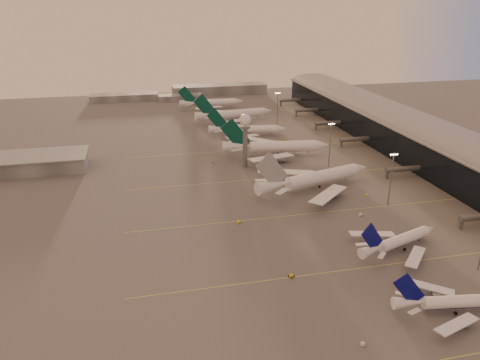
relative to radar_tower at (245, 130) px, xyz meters
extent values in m
plane|color=#575555|center=(-5.00, -120.00, -20.95)|extent=(700.00, 700.00, 0.00)
cube|color=#EFE154|center=(25.00, -155.00, -20.94)|extent=(180.00, 0.25, 0.02)
cube|color=#EFE154|center=(25.00, -110.00, -20.94)|extent=(180.00, 0.25, 0.02)
cube|color=#EFE154|center=(25.00, -65.00, -20.94)|extent=(180.00, 0.25, 0.02)
cube|color=#EFE154|center=(25.00, -20.00, -20.94)|extent=(180.00, 0.25, 0.02)
cube|color=#EFE154|center=(25.00, 30.00, -20.94)|extent=(180.00, 0.25, 0.02)
cube|color=black|center=(103.00, -10.00, -11.95)|extent=(36.00, 360.00, 18.00)
cylinder|color=gray|center=(103.00, -10.00, -2.95)|extent=(10.08, 360.00, 10.08)
cube|color=gray|center=(103.00, -10.00, -2.75)|extent=(40.00, 362.00, 0.80)
cube|color=slate|center=(67.00, -92.00, -18.75)|extent=(1.20, 1.20, 4.40)
cylinder|color=slate|center=(77.00, -34.00, -16.45)|extent=(22.00, 2.80, 2.80)
cube|color=slate|center=(67.00, -34.00, -18.75)|extent=(1.20, 1.20, 4.40)
cylinder|color=slate|center=(77.00, 22.00, -16.45)|extent=(22.00, 2.80, 2.80)
cube|color=slate|center=(67.00, 22.00, -18.75)|extent=(1.20, 1.20, 4.40)
cylinder|color=slate|center=(77.00, 64.00, -16.45)|extent=(22.00, 2.80, 2.80)
cube|color=slate|center=(67.00, 64.00, -18.75)|extent=(1.20, 1.20, 4.40)
cylinder|color=slate|center=(77.00, 106.00, -16.45)|extent=(22.00, 2.80, 2.80)
cube|color=slate|center=(67.00, 106.00, -18.75)|extent=(1.20, 1.20, 4.40)
cylinder|color=slate|center=(77.00, 146.00, -16.45)|extent=(22.00, 2.80, 2.80)
cube|color=slate|center=(67.00, 146.00, -18.75)|extent=(1.20, 1.20, 4.40)
cube|color=slate|center=(-125.00, 20.00, -16.95)|extent=(80.00, 25.00, 8.00)
cube|color=gray|center=(-125.00, 20.00, -12.75)|extent=(82.00, 27.00, 0.60)
cylinder|color=slate|center=(0.00, 0.00, -9.95)|extent=(2.60, 2.60, 22.00)
cylinder|color=slate|center=(0.00, 0.00, 1.55)|extent=(5.20, 5.20, 1.20)
sphere|color=white|center=(0.00, 0.00, 5.45)|extent=(6.40, 6.40, 6.40)
cylinder|color=slate|center=(0.00, 0.00, 9.15)|extent=(0.16, 0.16, 2.00)
cylinder|color=slate|center=(50.00, -65.00, -8.45)|extent=(0.56, 0.56, 25.00)
cube|color=slate|center=(50.00, -65.00, 3.55)|extent=(3.60, 0.25, 0.25)
sphere|color=#FFEABF|center=(48.50, -65.00, 3.15)|extent=(0.56, 0.56, 0.56)
sphere|color=#FFEABF|center=(49.50, -65.00, 3.15)|extent=(0.56, 0.56, 0.56)
sphere|color=#FFEABF|center=(50.50, -65.00, 3.15)|extent=(0.56, 0.56, 0.56)
sphere|color=#FFEABF|center=(51.50, -65.00, 3.15)|extent=(0.56, 0.56, 0.56)
cylinder|color=slate|center=(45.00, -10.00, -8.45)|extent=(0.56, 0.56, 25.00)
cube|color=slate|center=(45.00, -10.00, 3.55)|extent=(3.60, 0.25, 0.25)
sphere|color=#FFEABF|center=(43.50, -10.00, 3.15)|extent=(0.56, 0.56, 0.56)
sphere|color=#FFEABF|center=(44.50, -10.00, 3.15)|extent=(0.56, 0.56, 0.56)
sphere|color=#FFEABF|center=(45.50, -10.00, 3.15)|extent=(0.56, 0.56, 0.56)
sphere|color=#FFEABF|center=(46.50, -10.00, 3.15)|extent=(0.56, 0.56, 0.56)
cylinder|color=slate|center=(43.00, 80.00, -8.45)|extent=(0.56, 0.56, 25.00)
cube|color=slate|center=(43.00, 80.00, 3.55)|extent=(3.60, 0.25, 0.25)
sphere|color=#FFEABF|center=(41.50, 80.00, 3.15)|extent=(0.56, 0.56, 0.56)
sphere|color=#FFEABF|center=(42.50, 80.00, 3.15)|extent=(0.56, 0.56, 0.56)
sphere|color=#FFEABF|center=(43.50, 80.00, 3.15)|extent=(0.56, 0.56, 0.56)
sphere|color=#FFEABF|center=(44.50, 80.00, 3.15)|extent=(0.56, 0.56, 0.56)
cube|color=slate|center=(-65.00, 200.00, -17.95)|extent=(60.00, 18.00, 6.00)
cube|color=slate|center=(25.00, 210.00, -16.45)|extent=(90.00, 20.00, 9.00)
cube|color=slate|center=(-15.00, 190.00, -18.45)|extent=(40.00, 15.00, 5.00)
cylinder|color=white|center=(31.37, -138.43, -17.92)|extent=(22.10, 6.95, 3.71)
cylinder|color=#070A68|center=(31.37, -138.43, -18.76)|extent=(21.51, 5.86, 2.67)
cone|color=white|center=(16.09, -136.10, -17.46)|extent=(9.59, 5.04, 3.71)
cube|color=white|center=(24.71, -146.65, -18.57)|extent=(16.08, 8.66, 1.17)
cylinder|color=gray|center=(27.66, -144.91, -20.27)|extent=(4.53, 3.02, 2.41)
cube|color=gray|center=(27.66, -144.91, -19.22)|extent=(0.33, 0.29, 1.48)
cube|color=white|center=(27.46, -128.60, -18.57)|extent=(14.82, 12.34, 1.17)
cylinder|color=gray|center=(29.76, -131.13, -20.27)|extent=(4.53, 3.02, 2.41)
cube|color=gray|center=(29.76, -131.13, -19.22)|extent=(0.33, 0.29, 1.48)
cube|color=#070A68|center=(15.64, -136.03, -12.87)|extent=(10.12, 1.87, 11.06)
cube|color=white|center=(15.48, -140.28, -17.37)|extent=(4.50, 2.77, 0.24)
cube|color=white|center=(16.75, -131.94, -17.37)|extent=(4.37, 3.70, 0.24)
cylinder|color=black|center=(29.96, -136.04, -20.41)|extent=(1.14, 0.64, 1.07)
cylinder|color=black|center=(29.31, -140.29, -20.41)|extent=(1.14, 0.64, 1.07)
cylinder|color=white|center=(35.96, -100.82, -17.64)|extent=(23.82, 11.65, 4.05)
cylinder|color=#070A68|center=(35.96, -100.82, -18.55)|extent=(23.00, 10.42, 2.92)
cone|color=white|center=(49.37, -96.15, -17.64)|extent=(5.68, 5.34, 4.05)
cone|color=white|center=(20.00, -106.37, -17.14)|extent=(10.76, 7.11, 4.05)
cube|color=white|center=(33.71, -112.16, -18.35)|extent=(14.63, 15.34, 1.27)
cylinder|color=gray|center=(35.68, -108.98, -20.20)|extent=(5.22, 4.00, 2.63)
cube|color=gray|center=(35.68, -108.98, -19.06)|extent=(0.39, 0.36, 1.62)
cube|color=white|center=(27.16, -93.32, -18.35)|extent=(17.63, 6.58, 1.27)
cylinder|color=gray|center=(30.67, -94.59, -20.20)|extent=(5.22, 4.00, 2.63)
cube|color=gray|center=(30.67, -94.59, -19.06)|extent=(0.39, 0.36, 1.62)
cube|color=#070A68|center=(19.52, -106.53, -12.12)|extent=(10.63, 4.01, 12.08)
cube|color=white|center=(21.54, -110.71, -17.03)|extent=(4.47, 4.49, 0.27)
cube|color=white|center=(18.51, -102.00, -17.03)|extent=(4.78, 2.26, 0.27)
cylinder|color=black|center=(44.50, -97.84, -20.42)|extent=(0.53, 0.53, 1.07)
cylinder|color=black|center=(33.37, -99.23, -20.36)|extent=(1.28, 0.89, 1.17)
cylinder|color=black|center=(34.91, -103.66, -20.36)|extent=(1.28, 0.89, 1.17)
cylinder|color=white|center=(29.62, -37.91, -16.59)|extent=(40.43, 17.21, 6.29)
cylinder|color=white|center=(29.62, -37.91, -18.00)|extent=(39.17, 15.30, 4.53)
cone|color=white|center=(52.70, -31.25, -16.59)|extent=(9.23, 8.21, 6.29)
cone|color=white|center=(2.16, -45.84, -15.80)|extent=(17.97, 10.73, 6.29)
cube|color=white|center=(24.82, -56.72, -17.69)|extent=(25.41, 24.92, 1.87)
cylinder|color=gray|center=(28.40, -51.57, -20.24)|extent=(8.62, 6.09, 4.09)
cube|color=gray|center=(28.40, -51.57, -18.79)|extent=(0.36, 0.33, 2.52)
cube|color=white|center=(15.53, -24.55, -17.69)|extent=(29.66, 12.51, 1.87)
cylinder|color=gray|center=(21.31, -27.00, -20.24)|extent=(8.62, 6.09, 4.09)
cube|color=gray|center=(21.31, -27.00, -18.79)|extent=(0.36, 0.33, 2.52)
cube|color=#9A9CA1|center=(1.35, -46.07, -8.37)|extent=(16.85, 5.18, 18.67)
cube|color=white|center=(4.00, -53.42, -15.64)|extent=(7.74, 7.39, 0.25)
cube|color=white|center=(-0.32, -38.45, -15.64)|extent=(8.18, 4.22, 0.25)
cylinder|color=black|center=(44.32, -33.67, -20.44)|extent=(0.51, 0.51, 1.01)
cylinder|color=black|center=(25.88, -36.67, -20.39)|extent=(1.21, 0.80, 1.12)
cylinder|color=black|center=(27.11, -40.96, -20.39)|extent=(1.21, 0.80, 1.12)
cylinder|color=white|center=(26.34, 14.27, -16.53)|extent=(39.25, 11.35, 6.25)
cylinder|color=white|center=(26.34, 14.27, -17.94)|extent=(38.24, 9.51, 4.50)
cone|color=white|center=(49.26, 11.20, -16.53)|extent=(8.27, 7.19, 6.25)
cone|color=white|center=(-0.92, 17.92, -15.75)|extent=(16.94, 8.36, 6.25)
cube|color=white|center=(14.71, -0.62, -17.62)|extent=(28.65, 15.90, 1.85)
cylinder|color=gray|center=(19.92, 2.57, -20.19)|extent=(7.98, 5.02, 4.06)
cube|color=gray|center=(19.92, 2.57, -18.72)|extent=(0.36, 0.31, 2.50)
cube|color=white|center=(19.04, 31.70, -17.62)|extent=(26.67, 21.69, 1.85)
cylinder|color=gray|center=(23.23, 27.25, -20.19)|extent=(7.98, 5.02, 4.06)
cube|color=gray|center=(23.23, 27.25, -18.72)|extent=(0.36, 0.31, 2.50)
cube|color=#073C30|center=(-1.73, 18.03, -8.28)|extent=(17.09, 2.66, 18.50)
cube|color=white|center=(-2.19, 10.53, -15.59)|extent=(8.01, 5.03, 0.27)
cube|color=white|center=(-0.20, 25.40, -15.59)|extent=(7.80, 6.50, 0.27)
cylinder|color=black|center=(40.94, 12.31, -20.41)|extent=(0.54, 0.54, 1.08)
cylinder|color=black|center=(23.56, 17.03, -20.36)|extent=(1.25, 0.69, 1.19)
cylinder|color=black|center=(22.93, 12.33, -20.36)|extent=(1.25, 0.69, 1.19)
cylinder|color=white|center=(19.40, 58.73, -17.29)|extent=(32.53, 9.82, 5.18)
cylinder|color=white|center=(19.40, 58.73, -18.45)|extent=(31.68, 8.29, 3.73)
cone|color=white|center=(38.36, 55.93, -17.29)|extent=(6.91, 6.03, 5.18)
cone|color=white|center=(-3.15, 62.06, -16.64)|extent=(14.08, 7.09, 5.18)
cube|color=white|center=(9.60, 46.52, -18.19)|extent=(23.78, 12.91, 1.53)
cylinder|color=gray|center=(13.95, 49.11, -20.32)|extent=(6.64, 4.24, 3.37)
cube|color=gray|center=(13.95, 49.11, -19.10)|extent=(0.30, 0.26, 2.07)
cube|color=white|center=(13.55, 73.25, -18.19)|extent=(21.97, 18.19, 1.53)
cylinder|color=gray|center=(16.97, 69.52, -20.32)|extent=(6.64, 4.24, 3.37)
cube|color=gray|center=(16.97, 69.52, -19.10)|extent=(0.30, 0.26, 2.07)
cube|color=#073C30|center=(-3.81, 62.16, -10.45)|extent=(14.14, 2.39, 15.33)
cube|color=white|center=(-4.28, 55.95, -16.51)|extent=(6.63, 4.10, 0.22)
cube|color=white|center=(-2.46, 68.25, -16.51)|extent=(6.45, 5.44, 0.22)
cylinder|color=black|center=(31.48, 56.94, -20.50)|extent=(0.45, 0.45, 0.89)
cylinder|color=black|center=(17.13, 61.05, -20.46)|extent=(1.04, 0.59, 0.98)
cylinder|color=black|center=(16.55, 57.16, -20.46)|extent=(1.04, 0.59, 0.98)
cylinder|color=white|center=(20.39, 102.09, -16.64)|extent=(38.24, 11.79, 6.09)
cylinder|color=white|center=(20.39, 102.09, -18.01)|extent=(37.23, 9.99, 4.38)
cone|color=white|center=(42.66, 105.54, -16.64)|extent=(8.15, 7.13, 6.09)
cone|color=white|center=(-6.09, 98.00, -15.88)|extent=(16.58, 8.44, 6.09)
cube|color=white|center=(13.63, 84.98, -17.71)|extent=(25.75, 21.50, 1.80)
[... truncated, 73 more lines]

